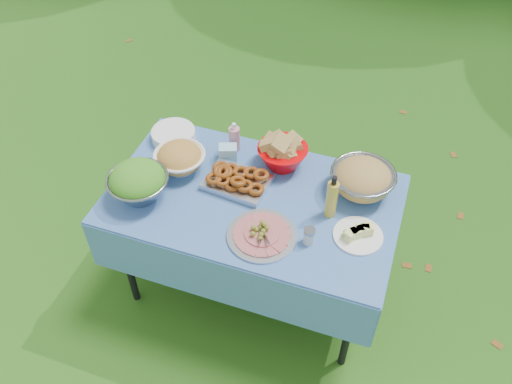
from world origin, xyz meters
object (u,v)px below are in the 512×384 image
pasta_bowl_steel (363,179)px  bread_bowl (283,152)px  picnic_table (253,245)px  salad_bowl (138,182)px  charcuterie_platter (262,231)px  plate_stack (174,135)px  oil_bottle (332,196)px

pasta_bowl_steel → bread_bowl: bearing=172.7°
picnic_table → bread_bowl: bearing=76.9°
pasta_bowl_steel → salad_bowl: bearing=-158.8°
bread_bowl → pasta_bowl_steel: bearing=-7.3°
salad_bowl → charcuterie_platter: bearing=-3.9°
plate_stack → salad_bowl: bearing=-85.9°
bread_bowl → salad_bowl: bearing=-142.7°
salad_bowl → oil_bottle: 0.95m
picnic_table → pasta_bowl_steel: 0.73m
pasta_bowl_steel → oil_bottle: oil_bottle is taller
picnic_table → oil_bottle: size_ratio=5.77×
pasta_bowl_steel → charcuterie_platter: (-0.38, -0.45, -0.05)m
bread_bowl → charcuterie_platter: size_ratio=0.81×
salad_bowl → pasta_bowl_steel: (1.04, 0.41, -0.01)m
pasta_bowl_steel → plate_stack: bearing=177.1°
salad_bowl → pasta_bowl_steel: bearing=21.2°
oil_bottle → salad_bowl: bearing=-168.0°
bread_bowl → oil_bottle: size_ratio=1.07×
pasta_bowl_steel → oil_bottle: (-0.11, -0.21, 0.04)m
bread_bowl → charcuterie_platter: bearing=-83.4°
plate_stack → oil_bottle: size_ratio=0.97×
charcuterie_platter → oil_bottle: 0.37m
salad_bowl → oil_bottle: size_ratio=1.20×
picnic_table → bread_bowl: 0.55m
bread_bowl → oil_bottle: bearing=-38.9°
picnic_table → bread_bowl: bread_bowl is taller
salad_bowl → oil_bottle: oil_bottle is taller
picnic_table → plate_stack: 0.76m
bread_bowl → charcuterie_platter: (0.06, -0.51, -0.05)m
bread_bowl → charcuterie_platter: 0.51m
picnic_table → plate_stack: (-0.57, 0.28, 0.41)m
charcuterie_platter → pasta_bowl_steel: bearing=49.9°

